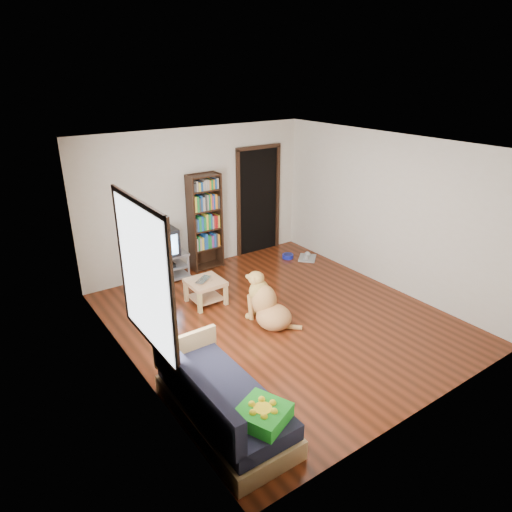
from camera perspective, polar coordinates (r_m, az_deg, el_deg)
ground at (r=7.04m, az=2.94°, el=-7.79°), size 5.00×5.00×0.00m
ceiling at (r=6.15m, az=3.43°, el=13.60°), size 5.00×5.00×0.00m
wall_back at (r=8.49m, az=-7.32°, el=6.98°), size 4.50×0.00×4.50m
wall_front at (r=4.94m, az=21.37°, el=-6.28°), size 4.50×0.00×4.50m
wall_left at (r=5.49m, az=-15.74°, el=-2.59°), size 0.00×5.00×5.00m
wall_right at (r=8.00m, az=16.05°, el=5.31°), size 0.00×5.00×5.00m
green_cushion at (r=4.59m, az=0.86°, el=-19.18°), size 0.59×0.59×0.15m
laptop at (r=7.30m, az=-6.27°, el=-3.06°), size 0.40×0.37×0.03m
dog_bowl at (r=9.17m, az=4.00°, el=-0.02°), size 0.22×0.22×0.08m
grey_rag at (r=9.19m, az=6.43°, el=-0.24°), size 0.51×0.51×0.03m
window at (r=4.98m, az=-13.82°, el=-2.50°), size 0.03×1.46×1.70m
doorway at (r=9.20m, az=0.28°, el=7.21°), size 1.03×0.05×2.19m
tv_stand at (r=8.26m, az=-11.65°, el=-1.36°), size 0.90×0.45×0.50m
crt_tv at (r=8.10m, az=-11.98°, el=1.76°), size 0.55×0.52×0.58m
bookshelf at (r=8.47m, az=-6.42°, el=4.86°), size 0.60×0.30×1.80m
sofa at (r=5.09m, az=-4.60°, el=-17.85°), size 0.80×1.80×0.80m
coffee_table at (r=7.38m, az=-6.34°, el=-3.90°), size 0.55×0.55×0.40m
dog at (r=6.78m, az=1.37°, el=-6.20°), size 0.60×0.92×0.81m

